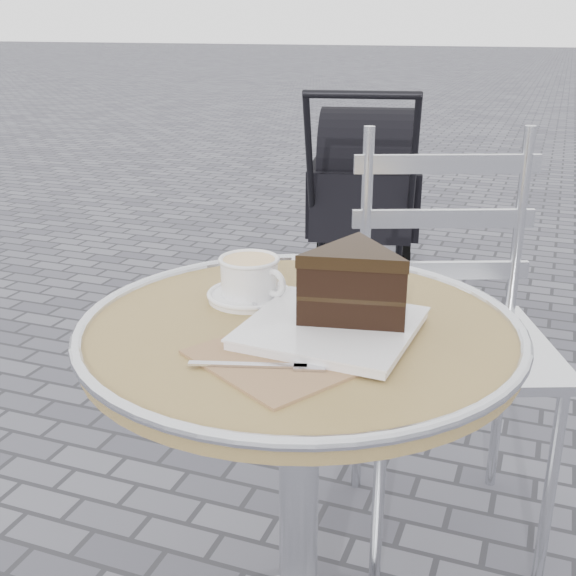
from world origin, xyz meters
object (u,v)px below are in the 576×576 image
(cappuccino_set, at_px, (250,281))
(cafe_table, at_px, (299,414))
(cake_plate_set, at_px, (347,294))
(bistro_chair, at_px, (446,290))
(baby_stroller, at_px, (364,207))

(cappuccino_set, bearing_deg, cafe_table, -15.40)
(cake_plate_set, relative_size, bistro_chair, 0.42)
(cappuccino_set, bearing_deg, cake_plate_set, -3.74)
(cafe_table, relative_size, cappuccino_set, 4.64)
(bistro_chair, height_order, baby_stroller, baby_stroller)
(baby_stroller, bearing_deg, cappuccino_set, -93.83)
(bistro_chair, bearing_deg, baby_stroller, 90.47)
(bistro_chair, bearing_deg, cake_plate_set, -118.70)
(cake_plate_set, height_order, baby_stroller, baby_stroller)
(cake_plate_set, relative_size, baby_stroller, 0.40)
(cafe_table, xyz_separation_m, bistro_chair, (0.15, 0.61, 0.03))
(cafe_table, relative_size, cake_plate_set, 1.82)
(cake_plate_set, xyz_separation_m, bistro_chair, (0.07, 0.61, -0.19))
(bistro_chair, relative_size, baby_stroller, 0.96)
(baby_stroller, bearing_deg, cafe_table, -90.75)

